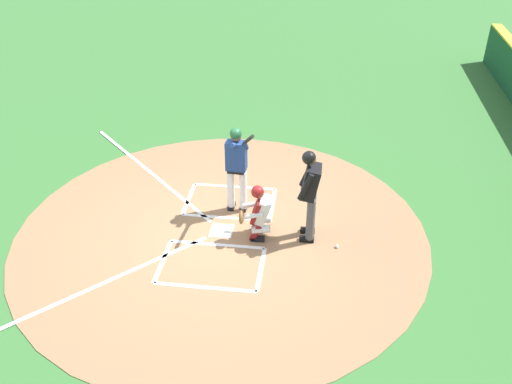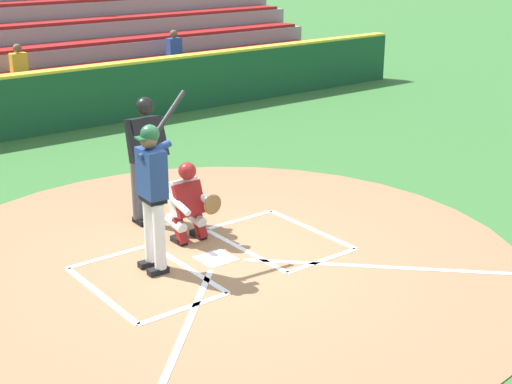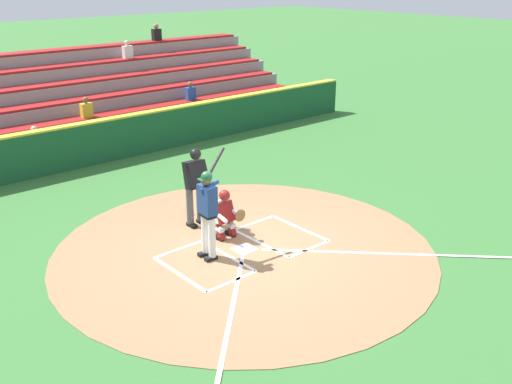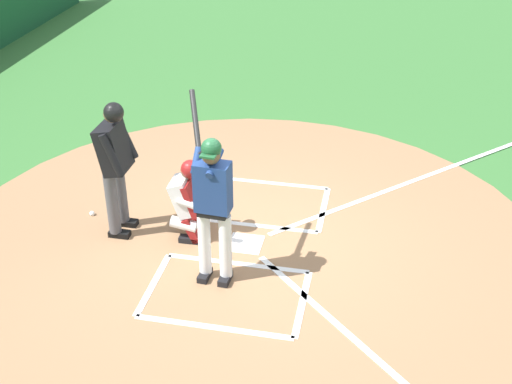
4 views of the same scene
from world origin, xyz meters
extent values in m
plane|color=#387033|center=(0.00, 0.00, 0.00)|extent=(120.00, 120.00, 0.00)
cylinder|color=#99704C|center=(0.00, 0.00, 0.01)|extent=(8.00, 8.00, 0.01)
cube|color=white|center=(0.00, 0.00, 0.01)|extent=(0.44, 0.44, 0.01)
cube|color=white|center=(-1.05, -0.90, 0.01)|extent=(1.20, 0.08, 0.01)
cube|color=white|center=(-1.05, 0.90, 0.01)|extent=(1.20, 0.08, 0.01)
cube|color=white|center=(-0.45, 0.00, 0.01)|extent=(0.08, 1.80, 0.01)
cube|color=white|center=(-1.65, 0.00, 0.01)|extent=(0.08, 1.80, 0.01)
cube|color=white|center=(1.05, -0.90, 0.01)|extent=(1.20, 0.08, 0.01)
cube|color=white|center=(1.05, 0.90, 0.01)|extent=(1.20, 0.08, 0.01)
cube|color=white|center=(0.45, 0.00, 0.01)|extent=(0.08, 1.80, 0.01)
cube|color=white|center=(1.65, 0.00, 0.01)|extent=(0.08, 1.80, 0.01)
cube|color=white|center=(2.10, 2.10, 0.01)|extent=(3.73, 3.73, 0.01)
cube|color=white|center=(-2.10, 2.10, 0.01)|extent=(3.73, 3.73, 0.01)
cylinder|color=white|center=(0.78, -0.06, 0.50)|extent=(0.15, 0.15, 0.84)
cube|color=black|center=(0.82, -0.07, 0.04)|extent=(0.27, 0.14, 0.09)
cylinder|color=white|center=(0.77, -0.32, 0.50)|extent=(0.15, 0.15, 0.84)
cube|color=black|center=(0.81, -0.33, 0.04)|extent=(0.27, 0.14, 0.09)
cube|color=black|center=(0.78, -0.19, 0.97)|extent=(0.24, 0.35, 0.10)
cube|color=navy|center=(0.78, -0.19, 1.28)|extent=(0.27, 0.41, 0.60)
sphere|color=brown|center=(0.80, -0.20, 1.69)|extent=(0.21, 0.21, 0.21)
sphere|color=#1E512D|center=(0.78, -0.19, 1.76)|extent=(0.23, 0.23, 0.23)
cube|color=#1E512D|center=(0.89, -0.20, 1.73)|extent=(0.12, 0.18, 0.02)
cylinder|color=navy|center=(0.73, -0.18, 1.56)|extent=(0.43, 0.12, 0.21)
cylinder|color=navy|center=(0.71, -0.39, 1.56)|extent=(0.27, 0.11, 0.29)
cylinder|color=black|center=(0.34, -0.49, 1.86)|extent=(0.70, 0.32, 0.53)
cylinder|color=black|center=(0.66, -0.37, 1.62)|extent=(0.09, 0.10, 0.08)
cube|color=black|center=(-0.22, -0.74, 0.04)|extent=(0.13, 0.26, 0.09)
cube|color=maroon|center=(-0.22, -0.70, 0.20)|extent=(0.13, 0.25, 0.37)
cylinder|color=silver|center=(-0.22, -0.80, 0.28)|extent=(0.16, 0.36, 0.21)
cube|color=black|center=(0.10, -0.73, 0.04)|extent=(0.13, 0.26, 0.09)
cube|color=maroon|center=(0.10, -0.69, 0.20)|extent=(0.13, 0.25, 0.37)
cylinder|color=silver|center=(0.10, -0.79, 0.28)|extent=(0.16, 0.36, 0.21)
cube|color=silver|center=(-0.06, -0.81, 0.62)|extent=(0.41, 0.37, 0.52)
cube|color=maroon|center=(-0.06, -0.70, 0.62)|extent=(0.42, 0.23, 0.46)
sphere|color=brown|center=(-0.06, -0.74, 0.99)|extent=(0.21, 0.21, 0.21)
sphere|color=maroon|center=(-0.06, -0.72, 1.01)|extent=(0.24, 0.24, 0.24)
cylinder|color=silver|center=(-0.26, -0.64, 0.60)|extent=(0.10, 0.45, 0.20)
cylinder|color=silver|center=(0.14, -0.63, 0.60)|extent=(0.10, 0.45, 0.20)
ellipsoid|color=brown|center=(-0.26, -0.44, 0.57)|extent=(0.28, 0.11, 0.28)
cylinder|color=#4C4C51|center=(-0.12, -1.72, 0.51)|extent=(0.16, 0.16, 0.86)
cube|color=black|center=(-0.12, -1.67, 0.04)|extent=(0.13, 0.28, 0.09)
cylinder|color=#4C4C51|center=(0.16, -1.72, 0.51)|extent=(0.16, 0.16, 0.86)
cube|color=black|center=(0.16, -1.67, 0.04)|extent=(0.13, 0.28, 0.09)
cube|color=black|center=(0.02, -1.68, 1.25)|extent=(0.44, 0.37, 0.66)
sphere|color=brown|center=(0.02, -1.64, 1.72)|extent=(0.22, 0.22, 0.22)
sphere|color=black|center=(0.02, -1.62, 1.74)|extent=(0.25, 0.25, 0.25)
cylinder|color=black|center=(-0.22, -1.60, 1.28)|extent=(0.10, 0.29, 0.56)
cylinder|color=black|center=(0.26, -1.60, 1.28)|extent=(0.10, 0.29, 0.56)
sphere|color=white|center=(-0.26, -2.25, 0.04)|extent=(0.07, 0.07, 0.07)
cube|color=#19512D|center=(0.00, -7.50, 0.62)|extent=(22.00, 0.36, 1.25)
cube|color=yellow|center=(0.00, -7.50, 1.28)|extent=(22.00, 0.32, 0.06)
cube|color=gray|center=(0.00, -8.53, 0.23)|extent=(20.00, 0.85, 0.45)
cube|color=maroon|center=(0.00, -8.53, 0.49)|extent=(19.60, 0.72, 0.08)
cube|color=gray|center=(0.00, -9.38, 0.45)|extent=(20.00, 0.85, 0.90)
cube|color=maroon|center=(0.00, -9.38, 0.94)|extent=(19.60, 0.72, 0.08)
cube|color=gray|center=(0.00, -10.22, 0.68)|extent=(20.00, 0.85, 1.35)
cube|color=maroon|center=(0.00, -10.22, 1.39)|extent=(19.60, 0.72, 0.08)
cube|color=gray|center=(0.00, -11.07, 0.90)|extent=(20.00, 0.85, 1.80)
cube|color=maroon|center=(0.00, -11.07, 1.84)|extent=(19.60, 0.72, 0.08)
cube|color=gray|center=(0.00, -11.92, 1.12)|extent=(20.00, 0.85, 2.25)
cube|color=maroon|center=(0.00, -11.92, 2.29)|extent=(19.60, 0.72, 0.08)
cube|color=gray|center=(0.00, -12.77, 1.35)|extent=(20.00, 0.85, 2.70)
cube|color=maroon|center=(0.00, -12.77, 2.74)|extent=(19.60, 0.72, 0.08)
cube|color=black|center=(-6.00, -12.72, 3.01)|extent=(0.36, 0.22, 0.46)
sphere|color=#9E7051|center=(-6.00, -12.72, 3.35)|extent=(0.20, 0.20, 0.20)
cube|color=#284C9E|center=(-5.21, -9.32, 1.21)|extent=(0.36, 0.22, 0.46)
sphere|color=brown|center=(-5.21, -9.32, 1.55)|extent=(0.20, 0.20, 0.20)
cube|color=white|center=(-4.15, -11.87, 2.56)|extent=(0.36, 0.22, 0.46)
sphere|color=beige|center=(-4.15, -11.87, 2.90)|extent=(0.20, 0.20, 0.20)
cube|color=yellow|center=(-1.08, -9.32, 1.21)|extent=(0.36, 0.22, 0.46)
sphere|color=brown|center=(-1.08, -9.32, 1.55)|extent=(0.20, 0.20, 0.20)
cube|color=red|center=(1.01, -8.47, 0.76)|extent=(0.36, 0.22, 0.46)
sphere|color=beige|center=(1.01, -8.47, 1.10)|extent=(0.20, 0.20, 0.20)
camera|label=1|loc=(-8.57, -1.75, 6.43)|focal=38.65mm
camera|label=2|loc=(4.96, 7.23, 3.99)|focal=51.91mm
camera|label=3|loc=(7.13, 8.60, 5.57)|focal=41.32mm
camera|label=4|loc=(7.05, 1.58, 5.01)|focal=47.08mm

